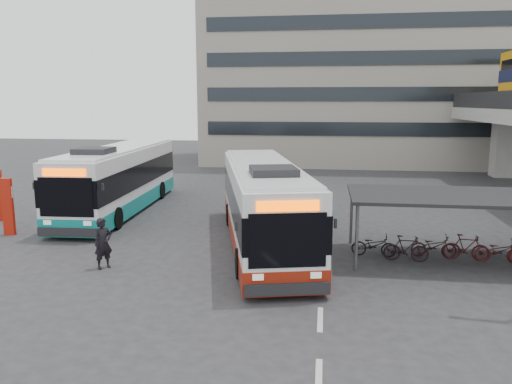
# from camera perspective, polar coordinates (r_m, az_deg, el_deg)

# --- Properties ---
(ground) EXTENTS (120.00, 120.00, 0.00)m
(ground) POSITION_cam_1_polar(r_m,az_deg,el_deg) (17.33, -0.96, -9.79)
(ground) COLOR #28282B
(ground) RESTS_ON ground
(bike_shelter) EXTENTS (10.00, 4.00, 2.54)m
(bike_shelter) POSITION_cam_1_polar(r_m,az_deg,el_deg) (20.53, 24.56, -3.75)
(bike_shelter) COLOR #595B60
(bike_shelter) RESTS_ON ground
(office_block) EXTENTS (30.00, 15.00, 25.00)m
(office_block) POSITION_cam_1_polar(r_m,az_deg,el_deg) (52.61, 12.12, 17.21)
(office_block) COLOR gray
(office_block) RESTS_ON ground
(road_markings) EXTENTS (0.15, 7.60, 0.01)m
(road_markings) POSITION_cam_1_polar(r_m,az_deg,el_deg) (14.37, 7.35, -14.22)
(road_markings) COLOR beige
(road_markings) RESTS_ON ground
(bus_main) EXTENTS (5.57, 12.78, 3.70)m
(bus_main) POSITION_cam_1_polar(r_m,az_deg,el_deg) (20.80, 0.83, -1.46)
(bus_main) COLOR white
(bus_main) RESTS_ON ground
(bus_teal) EXTENTS (3.39, 12.86, 3.77)m
(bus_teal) POSITION_cam_1_polar(r_m,az_deg,el_deg) (28.39, -15.35, 1.41)
(bus_teal) COLOR white
(bus_teal) RESTS_ON ground
(pedestrian) EXTENTS (0.78, 0.80, 1.86)m
(pedestrian) POSITION_cam_1_polar(r_m,az_deg,el_deg) (18.83, -17.07, -5.63)
(pedestrian) COLOR black
(pedestrian) RESTS_ON ground
(sign_totem_mid) EXTENTS (0.56, 0.19, 2.59)m
(sign_totem_mid) POSITION_cam_1_polar(r_m,az_deg,el_deg) (25.03, -26.51, -1.43)
(sign_totem_mid) COLOR #AB190A
(sign_totem_mid) RESTS_ON ground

